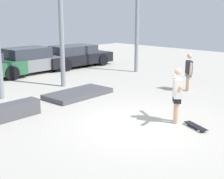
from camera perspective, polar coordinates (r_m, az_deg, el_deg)
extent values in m
plane|color=#B2ADA3|center=(8.98, 5.04, -6.41)|extent=(36.00, 36.00, 0.00)
cylinder|color=#DBAD89|center=(9.11, 11.74, -3.84)|extent=(0.13, 0.13, 0.75)
cylinder|color=#DBAD89|center=(9.28, 11.59, -3.51)|extent=(0.13, 0.13, 0.75)
cube|color=black|center=(9.11, 11.76, -1.79)|extent=(0.40, 0.39, 0.17)
cube|color=silver|center=(9.03, 11.86, 0.27)|extent=(0.46, 0.44, 0.55)
sphere|color=#DBAD89|center=(8.93, 12.01, 3.23)|extent=(0.21, 0.21, 0.21)
cylinder|color=#DBAD89|center=(8.55, 12.34, 0.17)|extent=(0.43, 0.39, 0.34)
cylinder|color=#DBAD89|center=(9.47, 11.49, 1.52)|extent=(0.43, 0.39, 0.34)
cube|color=black|center=(8.96, 15.04, -6.43)|extent=(0.51, 0.83, 0.01)
cylinder|color=silver|center=(9.12, 13.42, -6.25)|extent=(0.05, 0.06, 0.05)
cylinder|color=silver|center=(9.24, 14.51, -6.05)|extent=(0.05, 0.06, 0.05)
cylinder|color=silver|center=(8.70, 15.57, -7.36)|extent=(0.05, 0.06, 0.05)
cylinder|color=silver|center=(8.83, 16.68, -7.12)|extent=(0.05, 0.06, 0.05)
cube|color=#47474C|center=(9.72, -19.12, -4.07)|extent=(2.26, 0.57, 0.48)
cube|color=#47474C|center=(12.04, -6.17, -0.76)|extent=(2.66, 1.43, 0.18)
cylinder|color=gray|center=(13.40, -9.39, 14.46)|extent=(0.20, 0.20, 6.59)
cylinder|color=gray|center=(16.78, 4.64, 14.41)|extent=(0.20, 0.20, 6.59)
cylinder|color=black|center=(15.51, -17.80, 2.88)|extent=(0.70, 0.28, 0.68)
cube|color=slate|center=(17.13, -14.83, 4.56)|extent=(4.08, 1.86, 0.63)
cube|color=#2D333D|center=(16.96, -15.41, 6.46)|extent=(2.27, 1.66, 0.55)
cylinder|color=black|center=(18.53, -13.00, 4.81)|extent=(0.65, 0.24, 0.65)
cylinder|color=black|center=(17.19, -9.79, 4.29)|extent=(0.65, 0.24, 0.65)
cylinder|color=black|center=(17.25, -19.79, 3.71)|extent=(0.65, 0.24, 0.65)
cylinder|color=black|center=(15.81, -16.91, 3.07)|extent=(0.65, 0.24, 0.65)
cube|color=black|center=(18.79, -6.63, 5.65)|extent=(4.50, 1.87, 0.58)
cube|color=#2D333D|center=(18.61, -7.11, 7.24)|extent=(2.48, 1.70, 0.50)
cylinder|color=black|center=(20.36, -5.11, 5.91)|extent=(0.67, 0.23, 0.67)
cylinder|color=black|center=(19.04, -1.65, 5.42)|extent=(0.67, 0.23, 0.67)
cylinder|color=black|center=(18.72, -11.67, 5.00)|extent=(0.67, 0.23, 0.67)
cylinder|color=black|center=(17.27, -8.39, 4.42)|extent=(0.67, 0.23, 0.67)
cylinder|color=#DBAD89|center=(13.17, 13.64, 1.40)|extent=(0.12, 0.12, 0.72)
cylinder|color=#DBAD89|center=(13.01, 13.83, 1.24)|extent=(0.12, 0.12, 0.72)
cube|color=slate|center=(13.03, 13.81, 2.61)|extent=(0.37, 0.37, 0.16)
cube|color=#26262D|center=(12.97, 13.89, 4.00)|extent=(0.41, 0.42, 0.52)
sphere|color=#DBAD89|center=(12.91, 14.00, 5.97)|extent=(0.20, 0.20, 0.20)
cylinder|color=#DBAD89|center=(13.24, 13.58, 4.11)|extent=(0.17, 0.17, 0.49)
cylinder|color=#DBAD89|center=(12.72, 14.20, 3.69)|extent=(0.17, 0.17, 0.49)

